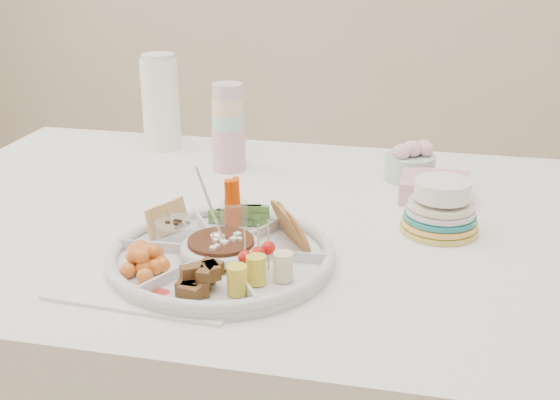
% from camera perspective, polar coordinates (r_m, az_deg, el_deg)
% --- Properties ---
extents(dining_table, '(1.52, 1.02, 0.76)m').
position_cam_1_polar(dining_table, '(1.58, -1.67, -14.07)').
color(dining_table, white).
rests_on(dining_table, floor).
extents(party_tray, '(0.40, 0.40, 0.04)m').
position_cam_1_polar(party_tray, '(1.20, -4.79, -4.25)').
color(party_tray, silver).
rests_on(party_tray, dining_table).
extents(bean_dip, '(0.12, 0.12, 0.04)m').
position_cam_1_polar(bean_dip, '(1.19, -4.80, -3.92)').
color(bean_dip, black).
rests_on(bean_dip, party_tray).
extents(tortillas, '(0.11, 0.11, 0.06)m').
position_cam_1_polar(tortillas, '(1.23, 1.02, -2.42)').
color(tortillas, '#A96130').
rests_on(tortillas, party_tray).
extents(carrot_cucumber, '(0.10, 0.10, 0.09)m').
position_cam_1_polar(carrot_cucumber, '(1.30, -3.49, -0.13)').
color(carrot_cucumber, '#DB4100').
rests_on(carrot_cucumber, party_tray).
extents(pita_raisins, '(0.12, 0.12, 0.06)m').
position_cam_1_polar(pita_raisins, '(1.27, -9.05, -1.73)').
color(pita_raisins, tan).
rests_on(pita_raisins, party_tray).
extents(cherries, '(0.12, 0.12, 0.05)m').
position_cam_1_polar(cherries, '(1.17, -10.97, -4.57)').
color(cherries, orange).
rests_on(cherries, party_tray).
extents(granola_chunks, '(0.09, 0.09, 0.04)m').
position_cam_1_polar(granola_chunks, '(1.08, -6.46, -6.55)').
color(granola_chunks, '#4F391C').
rests_on(granola_chunks, party_tray).
extents(banana_tomato, '(0.11, 0.11, 0.08)m').
position_cam_1_polar(banana_tomato, '(1.10, 0.05, -4.41)').
color(banana_tomato, '#E9E381').
rests_on(banana_tomato, party_tray).
extents(cup_stack, '(0.09, 0.09, 0.22)m').
position_cam_1_polar(cup_stack, '(1.64, -4.23, 6.14)').
color(cup_stack, beige).
rests_on(cup_stack, dining_table).
extents(thermos, '(0.12, 0.12, 0.25)m').
position_cam_1_polar(thermos, '(1.82, -9.67, 7.94)').
color(thermos, white).
rests_on(thermos, dining_table).
extents(flower_bowl, '(0.14, 0.14, 0.08)m').
position_cam_1_polar(flower_bowl, '(1.61, 10.53, 3.10)').
color(flower_bowl, silver).
rests_on(flower_bowl, dining_table).
extents(napkin_stack, '(0.14, 0.12, 0.05)m').
position_cam_1_polar(napkin_stack, '(1.51, 12.46, 0.96)').
color(napkin_stack, '#DE9EAE').
rests_on(napkin_stack, dining_table).
extents(plate_stack, '(0.15, 0.15, 0.09)m').
position_cam_1_polar(plate_stack, '(1.34, 12.93, -0.63)').
color(plate_stack, yellow).
rests_on(plate_stack, dining_table).
extents(placemat, '(0.30, 0.12, 0.01)m').
position_cam_1_polar(placemat, '(1.12, -11.20, -7.66)').
color(placemat, silver).
rests_on(placemat, dining_table).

